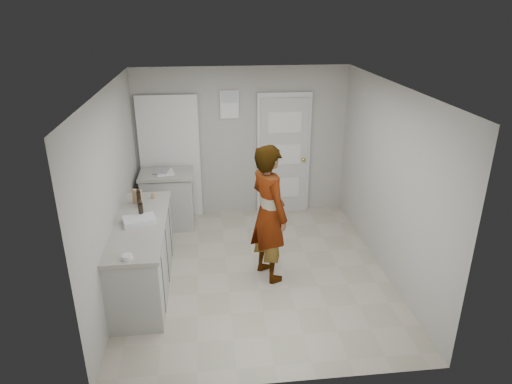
{
  "coord_description": "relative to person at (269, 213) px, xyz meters",
  "views": [
    {
      "loc": [
        -0.58,
        -5.33,
        3.39
      ],
      "look_at": [
        0.05,
        0.4,
        1.01
      ],
      "focal_mm": 32.0,
      "sensor_mm": 36.0,
      "label": 1
    }
  ],
  "objects": [
    {
      "name": "egg_bowl",
      "position": [
        -1.63,
        -0.97,
        0.03
      ],
      "size": [
        0.12,
        0.12,
        0.04
      ],
      "color": "silver",
      "rests_on": "main_counter"
    },
    {
      "name": "baking_dish",
      "position": [
        -1.61,
        -0.11,
        0.04
      ],
      "size": [
        0.43,
        0.35,
        0.07
      ],
      "rotation": [
        0.0,
        0.0,
        0.25
      ],
      "color": "silver",
      "rests_on": "main_counter"
    },
    {
      "name": "oil_cruet_b",
      "position": [
        -1.66,
        0.37,
        0.13
      ],
      "size": [
        0.06,
        0.06,
        0.26
      ],
      "color": "black",
      "rests_on": "main_counter"
    },
    {
      "name": "room_shell",
      "position": [
        -0.34,
        2.05,
        0.11
      ],
      "size": [
        4.0,
        4.0,
        4.0
      ],
      "color": "#B1ADA7",
      "rests_on": "ground"
    },
    {
      "name": "person",
      "position": [
        0.0,
        0.0,
        0.0
      ],
      "size": [
        0.68,
        0.79,
        1.83
      ],
      "primitive_type": "imported",
      "rotation": [
        0.0,
        0.0,
        2.0
      ],
      "color": "silver",
      "rests_on": "ground"
    },
    {
      "name": "papers",
      "position": [
        -1.43,
        1.66,
        0.02
      ],
      "size": [
        0.32,
        0.38,
        0.01
      ],
      "primitive_type": "cube",
      "rotation": [
        0.0,
        0.0,
        0.19
      ],
      "color": "white",
      "rests_on": "side_counter"
    },
    {
      "name": "spice_jar",
      "position": [
        -1.51,
        0.64,
        0.05
      ],
      "size": [
        0.05,
        0.05,
        0.08
      ],
      "primitive_type": "cylinder",
      "color": "tan",
      "rests_on": "main_counter"
    },
    {
      "name": "side_counter",
      "position": [
        -1.42,
        1.65,
        -0.49
      ],
      "size": [
        0.84,
        0.61,
        0.93
      ],
      "color": "#AFAFAB",
      "rests_on": "ground"
    },
    {
      "name": "ground",
      "position": [
        -0.17,
        0.1,
        -0.91
      ],
      "size": [
        4.0,
        4.0,
        0.0
      ],
      "primitive_type": "plane",
      "color": "#ABA690",
      "rests_on": "ground"
    },
    {
      "name": "main_counter",
      "position": [
        -1.62,
        -0.1,
        -0.49
      ],
      "size": [
        0.64,
        1.96,
        0.93
      ],
      "color": "#AFAFAB",
      "rests_on": "ground"
    },
    {
      "name": "cake_mix_box",
      "position": [
        -1.7,
        0.49,
        0.11
      ],
      "size": [
        0.13,
        0.09,
        0.2
      ],
      "primitive_type": "cube",
      "rotation": [
        0.0,
        0.0,
        -0.34
      ],
      "color": "#A27451",
      "rests_on": "main_counter"
    },
    {
      "name": "oil_cruet_a",
      "position": [
        -1.6,
        0.02,
        0.13
      ],
      "size": [
        0.06,
        0.06,
        0.25
      ],
      "color": "black",
      "rests_on": "main_counter"
    }
  ]
}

